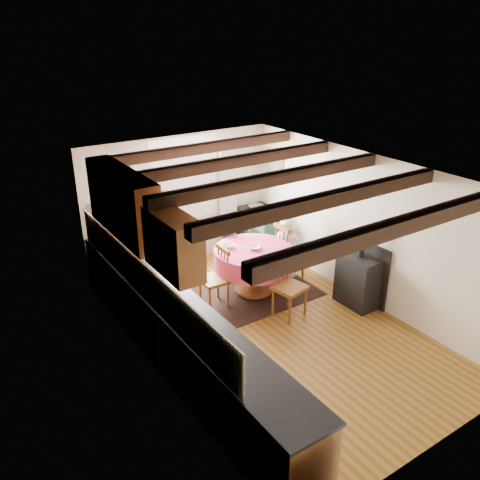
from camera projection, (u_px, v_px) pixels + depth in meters
floor at (270, 329)px, 7.40m from camera, size 3.60×5.50×0.00m
ceiling at (274, 172)px, 6.43m from camera, size 3.60×5.50×0.00m
wall_back at (180, 201)px, 9.01m from camera, size 3.60×0.00×2.40m
wall_front at (444, 358)px, 4.82m from camera, size 3.60×0.00×2.40m
wall_left at (152, 292)px, 6.00m from camera, size 0.00×5.50×2.40m
wall_right at (364, 229)px, 7.83m from camera, size 0.00×5.50×2.40m
beam_a at (396, 227)px, 4.95m from camera, size 3.60×0.16×0.16m
beam_b at (327, 200)px, 5.71m from camera, size 3.60×0.16×0.16m
beam_c at (274, 179)px, 6.47m from camera, size 3.60×0.16×0.16m
beam_d at (232, 162)px, 7.23m from camera, size 3.60×0.16×0.16m
beam_e at (199, 149)px, 8.00m from camera, size 3.60×0.16×0.16m
splash_left at (144, 281)px, 6.24m from camera, size 0.02×4.50×0.55m
splash_back at (128, 212)px, 8.49m from camera, size 1.40×0.02×0.55m
base_cabinet_left at (178, 337)px, 6.46m from camera, size 0.60×5.30×0.88m
base_cabinet_back at (136, 259)px, 8.56m from camera, size 1.30×0.60×0.88m
worktop_left at (177, 306)px, 6.29m from camera, size 0.64×5.30×0.04m
worktop_back at (134, 235)px, 8.36m from camera, size 1.30×0.64×0.04m
wall_cabinet_glass at (122, 202)px, 6.70m from camera, size 0.34×1.80×0.90m
wall_cabinet_solid at (173, 244)px, 5.58m from camera, size 0.34×0.90×0.70m
window_frame at (185, 179)px, 8.89m from camera, size 1.34×0.03×1.54m
window_pane at (184, 179)px, 8.90m from camera, size 1.20×0.01×1.40m
curtain_left at (144, 216)px, 8.60m from camera, size 0.35×0.10×2.10m
curtain_right at (228, 199)px, 9.46m from camera, size 0.35×0.10×2.10m
curtain_rod at (185, 147)px, 8.59m from camera, size 2.00×0.03×0.03m
wall_picture at (274, 166)px, 9.37m from camera, size 0.04×0.50×0.60m
wall_plate at (230, 166)px, 9.32m from camera, size 0.30×0.02×0.30m
rug at (254, 291)px, 8.42m from camera, size 1.95×1.51×0.01m
dining_table at (254, 271)px, 8.26m from camera, size 1.32×1.32×0.79m
chair_near at (290, 285)px, 7.54m from camera, size 0.53×0.55×1.05m
chair_left at (214, 278)px, 7.83m from camera, size 0.47×0.45×0.99m
chair_right at (289, 251)px, 8.67m from camera, size 0.49×0.47×1.04m
aga_range at (262, 232)px, 9.66m from camera, size 0.63×0.97×0.89m
cast_iron_stove at (359, 267)px, 7.79m from camera, size 0.40×0.66×1.32m
child_far at (227, 247)px, 8.73m from camera, size 0.45×0.34×1.12m
child_right at (287, 247)px, 8.70m from camera, size 0.54×0.65×1.15m
bowl_a at (254, 248)px, 8.09m from camera, size 0.29×0.29×0.05m
bowl_b at (228, 246)px, 8.13m from camera, size 0.24×0.24×0.06m
cup at (264, 256)px, 7.76m from camera, size 0.13×0.13×0.09m
canister_tall at (123, 229)px, 8.24m from camera, size 0.14×0.14×0.25m
canister_wide at (129, 227)px, 8.38m from camera, size 0.19×0.19×0.21m
canister_slim at (143, 225)px, 8.34m from camera, size 0.10×0.10×0.27m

